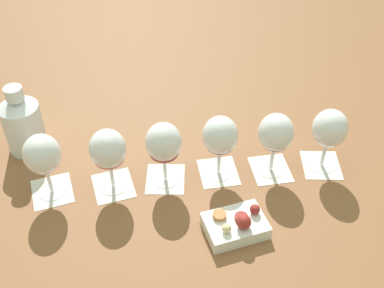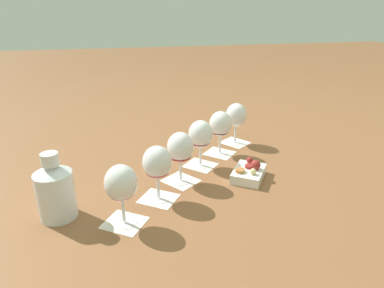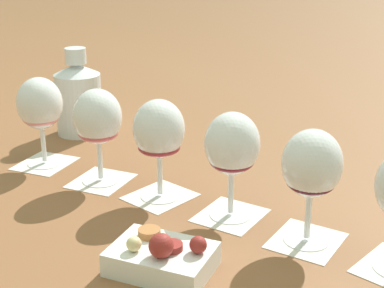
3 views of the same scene
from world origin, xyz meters
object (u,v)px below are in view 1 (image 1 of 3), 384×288
Objects in this scene: wine_glass_0 at (43,157)px; wine_glass_3 at (220,138)px; wine_glass_5 at (329,131)px; wine_glass_1 at (108,151)px; wine_glass_2 at (164,144)px; wine_glass_4 at (276,135)px; snack_dish at (236,225)px; ceramic_vase at (23,123)px.

wine_glass_3 is at bearing -43.54° from wine_glass_0.
wine_glass_0 and wine_glass_5 have the same top height.
wine_glass_1 and wine_glass_2 have the same top height.
wine_glass_3 is 0.14m from wine_glass_4.
wine_glass_2 is 0.29m from wine_glass_4.
wine_glass_3 reaches higher than snack_dish.
wine_glass_1 is at bearing 135.24° from wine_glass_5.
ceramic_vase reaches higher than wine_glass_3.
wine_glass_2 is at bearing -70.91° from ceramic_vase.
wine_glass_1 is (0.11, -0.11, 0.00)m from wine_glass_0.
ceramic_vase reaches higher than wine_glass_0.
wine_glass_4 is (0.31, -0.30, -0.00)m from wine_glass_1.
wine_glass_0 is at bearing -112.20° from ceramic_vase.
ceramic_vase is at bearing 121.94° from wine_glass_5.
wine_glass_5 is at bearing -47.21° from wine_glass_3.
wine_glass_1 is at bearing 101.77° from snack_dish.
wine_glass_0 is at bearing 135.26° from wine_glass_4.
wine_glass_0 is 0.59m from wine_glass_4.
wine_glass_3 is 0.56m from ceramic_vase.
wine_glass_0 is at bearing 111.82° from snack_dish.
ceramic_vase is (-0.14, 0.40, -0.04)m from wine_glass_2.
ceramic_vase is at bearing 109.09° from wine_glass_2.
ceramic_vase reaches higher than wine_glass_5.
ceramic_vase is (-0.44, 0.71, -0.03)m from wine_glass_5.
wine_glass_2 is 0.89× the size of ceramic_vase.
wine_glass_5 is at bearing -45.63° from wine_glass_2.
wine_glass_2 is 1.00× the size of wine_glass_5.
wine_glass_3 is (0.32, -0.31, 0.00)m from wine_glass_0.
wine_glass_5 is at bearing -44.76° from wine_glass_1.
wine_glass_0 is 1.00× the size of wine_glass_2.
wine_glass_5 is at bearing -58.06° from ceramic_vase.
wine_glass_0 is 1.04× the size of snack_dish.
wine_glass_4 is 0.26m from snack_dish.
snack_dish is at bearing -170.37° from wine_glass_4.
wine_glass_5 is 0.36m from snack_dish.
wine_glass_3 is (0.21, -0.19, -0.00)m from wine_glass_1.
ceramic_vase is (-0.25, 0.50, -0.03)m from wine_glass_3.
wine_glass_3 is at bearing -42.29° from wine_glass_1.
ceramic_vase is at bearing 99.24° from snack_dish.
wine_glass_5 is (0.41, -0.40, -0.00)m from wine_glass_1.
wine_glass_1 and wine_glass_4 have the same top height.
wine_glass_2 is 0.15m from wine_glass_3.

